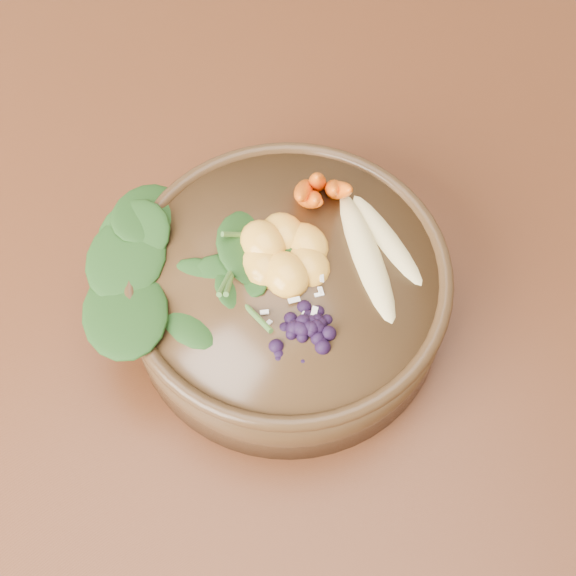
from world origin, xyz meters
name	(u,v)px	position (x,y,z in m)	size (l,w,h in m)	color
ground	(290,451)	(0.00, 0.00, 0.00)	(4.00, 4.00, 0.00)	#381E0F
dining_table	(292,260)	(0.00, 0.00, 0.66)	(1.60, 0.90, 0.75)	#331C0C
stoneware_bowl	(288,294)	(-0.06, -0.09, 0.79)	(0.27, 0.27, 0.07)	#3E2915
kale_heap	(221,215)	(-0.09, -0.03, 0.84)	(0.17, 0.16, 0.04)	#204418
carrot_cluster	(321,164)	(0.00, -0.04, 0.86)	(0.06, 0.06, 0.07)	orange
banana_halves	(378,239)	(0.01, -0.11, 0.83)	(0.07, 0.14, 0.03)	#E0CC84
mandarin_cluster	(285,246)	(-0.05, -0.08, 0.84)	(0.08, 0.08, 0.03)	gold
blueberry_pile	(311,320)	(-0.07, -0.15, 0.84)	(0.12, 0.09, 0.04)	black
coconut_flakes	(296,289)	(-0.06, -0.11, 0.83)	(0.08, 0.06, 0.01)	white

